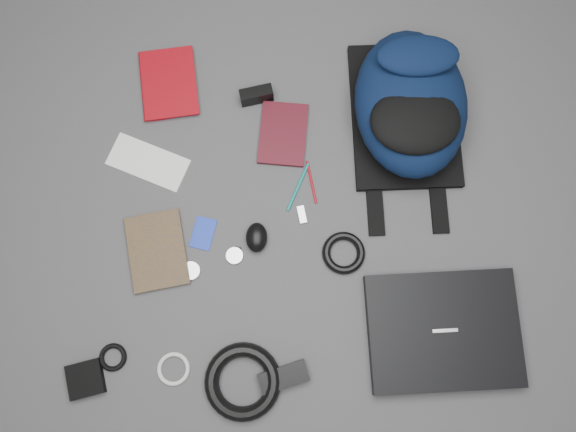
{
  "coord_description": "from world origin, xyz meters",
  "views": [
    {
      "loc": [
        0.0,
        -0.33,
        1.6
      ],
      "look_at": [
        0.0,
        0.0,
        0.02
      ],
      "focal_mm": 35.0,
      "sensor_mm": 36.0,
      "label": 1
    }
  ],
  "objects_px": {
    "power_brick": "(284,377)",
    "pouch": "(86,379)",
    "comic_book": "(129,256)",
    "dvd_case": "(283,134)",
    "backpack": "(411,103)",
    "textbook_red": "(141,87)",
    "compact_camera": "(256,95)",
    "laptop": "(443,331)",
    "mouse": "(257,237)"
  },
  "relations": [
    {
      "from": "textbook_red",
      "to": "dvd_case",
      "type": "distance_m",
      "value": 0.45
    },
    {
      "from": "backpack",
      "to": "laptop",
      "type": "relative_size",
      "value": 1.2
    },
    {
      "from": "textbook_red",
      "to": "compact_camera",
      "type": "distance_m",
      "value": 0.35
    },
    {
      "from": "comic_book",
      "to": "pouch",
      "type": "height_order",
      "value": "pouch"
    },
    {
      "from": "mouse",
      "to": "power_brick",
      "type": "xyz_separation_m",
      "value": [
        0.08,
        -0.38,
        -0.01
      ]
    },
    {
      "from": "laptop",
      "to": "pouch",
      "type": "distance_m",
      "value": 0.99
    },
    {
      "from": "laptop",
      "to": "textbook_red",
      "type": "relative_size",
      "value": 1.84
    },
    {
      "from": "textbook_red",
      "to": "mouse",
      "type": "distance_m",
      "value": 0.58
    },
    {
      "from": "dvd_case",
      "to": "pouch",
      "type": "height_order",
      "value": "pouch"
    },
    {
      "from": "dvd_case",
      "to": "compact_camera",
      "type": "bearing_deg",
      "value": 129.96
    },
    {
      "from": "power_brick",
      "to": "pouch",
      "type": "distance_m",
      "value": 0.54
    },
    {
      "from": "laptop",
      "to": "compact_camera",
      "type": "relative_size",
      "value": 4.2
    },
    {
      "from": "laptop",
      "to": "mouse",
      "type": "bearing_deg",
      "value": 150.37
    },
    {
      "from": "compact_camera",
      "to": "pouch",
      "type": "distance_m",
      "value": 0.94
    },
    {
      "from": "textbook_red",
      "to": "power_brick",
      "type": "bearing_deg",
      "value": -70.64
    },
    {
      "from": "textbook_red",
      "to": "pouch",
      "type": "bearing_deg",
      "value": -104.84
    },
    {
      "from": "mouse",
      "to": "pouch",
      "type": "bearing_deg",
      "value": -139.84
    },
    {
      "from": "dvd_case",
      "to": "compact_camera",
      "type": "relative_size",
      "value": 1.98
    },
    {
      "from": "pouch",
      "to": "backpack",
      "type": "bearing_deg",
      "value": 40.64
    },
    {
      "from": "laptop",
      "to": "power_brick",
      "type": "distance_m",
      "value": 0.46
    },
    {
      "from": "comic_book",
      "to": "dvd_case",
      "type": "xyz_separation_m",
      "value": [
        0.44,
        0.37,
        -0.0
      ]
    },
    {
      "from": "compact_camera",
      "to": "dvd_case",
      "type": "bearing_deg",
      "value": -68.01
    },
    {
      "from": "comic_book",
      "to": "compact_camera",
      "type": "bearing_deg",
      "value": 42.28
    },
    {
      "from": "comic_book",
      "to": "dvd_case",
      "type": "distance_m",
      "value": 0.57
    },
    {
      "from": "textbook_red",
      "to": "dvd_case",
      "type": "xyz_separation_m",
      "value": [
        0.43,
        -0.14,
        -0.0
      ]
    },
    {
      "from": "dvd_case",
      "to": "pouch",
      "type": "distance_m",
      "value": 0.89
    },
    {
      "from": "backpack",
      "to": "dvd_case",
      "type": "relative_size",
      "value": 2.55
    },
    {
      "from": "textbook_red",
      "to": "mouse",
      "type": "xyz_separation_m",
      "value": [
        0.36,
        -0.46,
        0.01
      ]
    },
    {
      "from": "mouse",
      "to": "pouch",
      "type": "xyz_separation_m",
      "value": [
        -0.46,
        -0.39,
        -0.01
      ]
    },
    {
      "from": "compact_camera",
      "to": "mouse",
      "type": "relative_size",
      "value": 1.14
    },
    {
      "from": "comic_book",
      "to": "dvd_case",
      "type": "bearing_deg",
      "value": 28.92
    },
    {
      "from": "comic_book",
      "to": "power_brick",
      "type": "distance_m",
      "value": 0.55
    },
    {
      "from": "textbook_red",
      "to": "compact_camera",
      "type": "bearing_deg",
      "value": -13.13
    },
    {
      "from": "laptop",
      "to": "textbook_red",
      "type": "xyz_separation_m",
      "value": [
        -0.88,
        0.72,
        -0.01
      ]
    },
    {
      "from": "backpack",
      "to": "comic_book",
      "type": "height_order",
      "value": "backpack"
    },
    {
      "from": "dvd_case",
      "to": "compact_camera",
      "type": "height_order",
      "value": "compact_camera"
    },
    {
      "from": "power_brick",
      "to": "textbook_red",
      "type": "bearing_deg",
      "value": 99.11
    },
    {
      "from": "comic_book",
      "to": "textbook_red",
      "type": "bearing_deg",
      "value": 78.0
    },
    {
      "from": "laptop",
      "to": "power_brick",
      "type": "relative_size",
      "value": 3.08
    },
    {
      "from": "comic_book",
      "to": "power_brick",
      "type": "height_order",
      "value": "power_brick"
    },
    {
      "from": "comic_book",
      "to": "pouch",
      "type": "xyz_separation_m",
      "value": [
        -0.1,
        -0.34,
        0.0
      ]
    },
    {
      "from": "textbook_red",
      "to": "comic_book",
      "type": "height_order",
      "value": "textbook_red"
    },
    {
      "from": "laptop",
      "to": "textbook_red",
      "type": "distance_m",
      "value": 1.13
    },
    {
      "from": "textbook_red",
      "to": "power_brick",
      "type": "distance_m",
      "value": 0.95
    },
    {
      "from": "laptop",
      "to": "dvd_case",
      "type": "distance_m",
      "value": 0.73
    },
    {
      "from": "mouse",
      "to": "power_brick",
      "type": "relative_size",
      "value": 0.64
    },
    {
      "from": "textbook_red",
      "to": "comic_book",
      "type": "xyz_separation_m",
      "value": [
        -0.0,
        -0.52,
        -0.0
      ]
    },
    {
      "from": "power_brick",
      "to": "pouch",
      "type": "xyz_separation_m",
      "value": [
        -0.54,
        -0.01,
        -0.0
      ]
    },
    {
      "from": "dvd_case",
      "to": "mouse",
      "type": "xyz_separation_m",
      "value": [
        -0.07,
        -0.32,
        0.01
      ]
    },
    {
      "from": "power_brick",
      "to": "pouch",
      "type": "relative_size",
      "value": 1.42
    }
  ]
}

